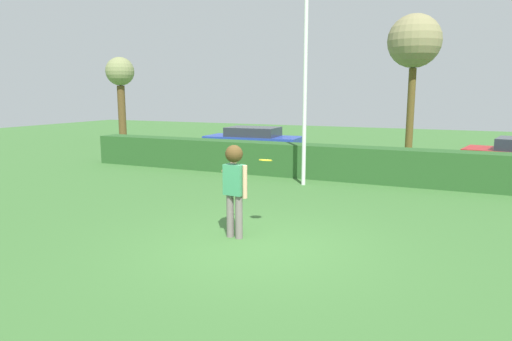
{
  "coord_description": "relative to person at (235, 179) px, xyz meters",
  "views": [
    {
      "loc": [
        3.27,
        -7.27,
        2.74
      ],
      "look_at": [
        -0.57,
        1.28,
        1.15
      ],
      "focal_mm": 32.17,
      "sensor_mm": 36.0,
      "label": 1
    }
  ],
  "objects": [
    {
      "name": "parked_car_blue",
      "position": [
        -4.56,
        10.84,
        -0.45
      ],
      "size": [
        4.29,
        1.99,
        1.25
      ],
      "color": "#263FA5",
      "rests_on": "ground"
    },
    {
      "name": "lamppost",
      "position": [
        -0.42,
        5.42,
        2.4
      ],
      "size": [
        0.24,
        0.24,
        6.43
      ],
      "color": "silver",
      "rests_on": "ground"
    },
    {
      "name": "frisbee",
      "position": [
        0.39,
        0.56,
        0.32
      ],
      "size": [
        0.26,
        0.26,
        0.05
      ],
      "color": "yellow"
    },
    {
      "name": "oak_tree",
      "position": [
        -13.3,
        12.57,
        2.46
      ],
      "size": [
        1.53,
        1.53,
        4.66
      ],
      "color": "brown",
      "rests_on": "ground"
    },
    {
      "name": "maple_tree",
      "position": [
        1.93,
        11.64,
        3.49
      ],
      "size": [
        2.05,
        2.05,
        5.75
      ],
      "color": "brown",
      "rests_on": "ground"
    },
    {
      "name": "hedge_row",
      "position": [
        0.57,
        6.72,
        -0.59
      ],
      "size": [
        19.3,
        0.9,
        1.08
      ],
      "primitive_type": "cube",
      "color": "#285625",
      "rests_on": "ground"
    },
    {
      "name": "person",
      "position": [
        0.0,
        0.0,
        0.0
      ],
      "size": [
        0.56,
        0.78,
        1.79
      ],
      "color": "slate",
      "rests_on": "ground"
    },
    {
      "name": "ground_plane",
      "position": [
        0.57,
        -0.29,
        -1.13
      ],
      "size": [
        60.0,
        60.0,
        0.0
      ],
      "primitive_type": "plane",
      "color": "#3D6D32"
    }
  ]
}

